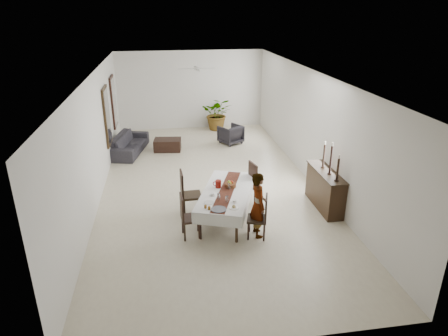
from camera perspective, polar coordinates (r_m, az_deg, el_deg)
floor at (r=11.67m, az=-2.21°, el=-2.38°), size 6.00×12.00×0.00m
ceiling at (r=10.75m, az=-2.46°, el=13.34°), size 6.00×12.00×0.02m
wall_back at (r=16.91m, az=-4.76°, el=11.02°), size 6.00×0.02×3.20m
wall_front at (r=5.72m, az=4.93°, el=-12.50°), size 6.00×0.02×3.20m
wall_left at (r=11.19m, az=-17.81°, el=4.22°), size 0.02×12.00×3.20m
wall_right at (r=11.81m, az=12.36°, el=5.70°), size 0.02×12.00×3.20m
dining_table_top at (r=9.63m, az=0.39°, el=-3.43°), size 1.64×2.45×0.05m
table_leg_fl at (r=8.95m, az=-3.49°, el=-8.19°), size 0.08×0.08×0.66m
table_leg_fr at (r=8.80m, az=1.82°, el=-8.70°), size 0.08×0.08×0.66m
table_leg_bl at (r=10.81m, az=-0.77°, el=-2.53°), size 0.08×0.08×0.66m
table_leg_br at (r=10.69m, az=3.60°, el=-2.86°), size 0.08×0.08×0.66m
tablecloth_top at (r=9.62m, az=0.39°, el=-3.28°), size 1.86×2.67×0.01m
tablecloth_drape_left at (r=9.78m, az=-2.80°, el=-3.75°), size 0.82×2.30×0.28m
tablecloth_drape_right at (r=9.61m, az=3.64°, el=-4.27°), size 0.82×2.30×0.28m
tablecloth_drape_near at (r=8.63m, az=-1.05°, el=-7.51°), size 1.05×0.38×0.28m
tablecloth_drape_far at (r=10.76m, az=1.53°, el=-1.21°), size 1.05×0.38×0.28m
table_runner at (r=9.62m, az=0.39°, el=-3.24°), size 1.10×2.33×0.00m
red_pitcher at (r=9.74m, az=-0.83°, el=-2.29°), size 0.18×0.18×0.19m
pitcher_handle at (r=9.76m, az=-1.29°, el=-2.25°), size 0.11×0.06×0.11m
wine_glass_near at (r=9.02m, az=0.41°, el=-4.49°), size 0.07×0.07×0.16m
wine_glass_mid at (r=9.14m, az=-0.77°, el=-4.12°), size 0.07×0.07×0.16m
wine_glass_far at (r=9.62m, az=0.72°, el=-2.72°), size 0.07×0.07×0.16m
teacup_right at (r=9.06m, az=1.52°, el=-4.74°), size 0.08×0.08×0.06m
saucer_right at (r=9.07m, az=1.52°, el=-4.87°), size 0.14×0.14×0.01m
teacup_left at (r=9.36m, az=-1.68°, el=-3.81°), size 0.08×0.08×0.06m
saucer_left at (r=9.37m, az=-1.68°, el=-3.93°), size 0.14×0.14×0.01m
plate_near_right at (r=8.82m, az=1.41°, el=-5.69°), size 0.23×0.23×0.01m
bread_near_right at (r=8.81m, az=1.41°, el=-5.55°), size 0.08×0.08×0.08m
plate_near_left at (r=9.04m, az=-2.18°, el=-4.96°), size 0.23×0.23×0.01m
plate_far_left at (r=10.13m, az=-0.77°, el=-1.84°), size 0.23×0.23×0.01m
serving_tray at (r=8.74m, az=-0.76°, el=-5.93°), size 0.34×0.34×0.02m
jam_jar_a at (r=8.74m, az=-2.14°, el=-5.75°), size 0.06×0.06×0.07m
jam_jar_b at (r=8.81m, az=-2.66°, el=-5.52°), size 0.06×0.06×0.07m
fruit_basket at (r=9.80m, az=0.91°, el=-2.44°), size 0.28×0.28×0.09m
fruit_red at (r=9.78m, az=1.09°, el=-2.03°), size 0.08×0.08×0.08m
fruit_green at (r=9.80m, az=0.72°, el=-1.98°), size 0.08×0.08×0.08m
fruit_yellow at (r=9.73m, az=0.86°, el=-2.18°), size 0.08×0.08×0.08m
chair_right_near_seat at (r=8.98m, az=4.72°, el=-7.27°), size 0.53×0.53×0.05m
chair_right_near_leg_fl at (r=8.94m, az=5.74°, el=-9.19°), size 0.05×0.05×0.42m
chair_right_near_leg_fr at (r=9.24m, az=5.82°, el=-8.07°), size 0.05×0.05×0.42m
chair_right_near_leg_bl at (r=8.95m, az=3.48°, el=-9.06°), size 0.05×0.05×0.42m
chair_right_near_leg_br at (r=9.25m, az=3.65°, el=-7.95°), size 0.05×0.05×0.42m
chair_right_near_back at (r=8.83m, az=6.04°, el=-5.69°), size 0.16×0.42×0.54m
chair_right_far_seat at (r=10.40m, az=3.05°, el=-2.64°), size 0.56×0.56×0.05m
chair_right_far_leg_fl at (r=10.43m, az=4.42°, el=-4.16°), size 0.06×0.06×0.46m
chair_right_far_leg_fr at (r=10.74m, az=3.51°, el=-3.33°), size 0.06×0.06×0.46m
chair_right_far_leg_bl at (r=10.28m, az=2.51°, el=-4.53°), size 0.06×0.06×0.46m
chair_right_far_leg_br at (r=10.59m, az=1.64°, el=-3.68°), size 0.06×0.06×0.46m
chair_right_far_back at (r=10.35m, az=4.15°, el=-0.85°), size 0.15×0.46×0.60m
chair_left_near_seat at (r=8.98m, az=-4.71°, el=-7.17°), size 0.47×0.47×0.05m
chair_left_near_leg_fl at (r=9.24m, az=-5.93°, el=-8.05°), size 0.05×0.05×0.43m
chair_left_near_leg_fr at (r=8.93m, az=-5.63°, el=-9.18°), size 0.05×0.05×0.43m
chair_left_near_leg_bl at (r=9.28m, az=-3.74°, el=-7.83°), size 0.05×0.05×0.43m
chair_left_near_leg_br at (r=8.97m, az=-3.35°, el=-8.94°), size 0.05×0.05×0.43m
chair_left_near_back at (r=8.82m, az=-6.05°, el=-5.62°), size 0.07×0.44×0.55m
chair_left_far_seat at (r=9.89m, az=-4.70°, el=-3.92°), size 0.51×0.51×0.06m
chair_left_far_leg_fl at (r=10.17m, az=-5.91°, el=-4.88°), size 0.05×0.05×0.48m
chair_left_far_leg_fr at (r=9.82m, az=-5.67°, el=-5.92°), size 0.05×0.05×0.48m
chair_left_far_leg_bl at (r=10.21m, az=-3.69°, el=-4.70°), size 0.05×0.05×0.48m
chair_left_far_leg_br at (r=9.86m, az=-3.36°, el=-5.72°), size 0.05×0.05×0.48m
chair_left_far_back at (r=9.73m, az=-6.05°, el=-2.28°), size 0.07×0.49×0.62m
woman at (r=8.90m, az=4.91°, el=-5.25°), size 0.39×0.57×1.52m
sideboard_body at (r=10.53m, az=14.21°, el=-3.05°), size 0.43×1.60×0.96m
sideboard_top at (r=10.34m, az=14.46°, el=-0.55°), size 0.47×1.66×0.03m
candlestick_near_base at (r=9.83m, az=15.77°, el=-1.68°), size 0.11×0.11×0.03m
candlestick_near_shaft at (r=9.73m, az=15.94°, el=-0.16°), size 0.05×0.05×0.53m
candlestick_near_candle at (r=9.62m, az=16.14°, el=1.55°), size 0.04×0.04×0.09m
candlestick_mid_base at (r=10.19m, az=14.82°, el=-0.73°), size 0.11×0.11×0.03m
candlestick_mid_shaft at (r=10.06m, az=15.02°, el=1.17°), size 0.05×0.05×0.69m
candlestick_mid_candle at (r=9.93m, az=15.24°, el=3.27°), size 0.04×0.04×0.09m
candlestick_far_base at (r=10.55m, az=13.93°, el=0.16°), size 0.11×0.11×0.03m
candlestick_far_shaft at (r=10.44m, az=14.08°, el=1.73°), size 0.05×0.05×0.59m
candlestick_far_candle at (r=10.33m, az=14.26°, el=3.48°), size 0.04×0.04×0.09m
sofa at (r=14.51m, az=-13.40°, el=3.40°), size 1.35×2.37×0.65m
armchair at (r=15.10m, az=0.95°, el=4.83°), size 1.03×1.04×0.70m
coffee_table at (r=14.51m, az=-8.07°, el=3.30°), size 1.01×0.74×0.42m
potted_plant at (r=16.77m, az=-0.93°, el=7.78°), size 1.45×1.34×1.37m
mirror_frame_near at (r=13.28m, az=-16.37°, el=7.12°), size 0.06×1.05×1.85m
mirror_glass_near at (r=13.27m, az=-16.22°, el=7.13°), size 0.01×0.90×1.70m
mirror_frame_far at (r=15.30m, az=-15.50°, el=9.12°), size 0.06×1.05×1.85m
mirror_glass_far at (r=15.30m, az=-15.37°, el=9.13°), size 0.01×0.90×1.70m
fan_rod at (r=13.72m, az=-3.95°, el=14.80°), size 0.04×0.04×0.20m
fan_hub at (r=13.74m, az=-3.93°, el=13.98°), size 0.16×0.16×0.08m
fan_blade_n at (r=14.09m, az=-4.06°, el=14.17°), size 0.10×0.55×0.01m
fan_blade_s at (r=13.40m, az=-3.78°, el=13.77°), size 0.10×0.55×0.01m
fan_blade_e at (r=13.78m, az=-2.43°, el=14.03°), size 0.55×0.10×0.01m
fan_blade_w at (r=13.72m, az=-5.43°, el=13.92°), size 0.55×0.10×0.01m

